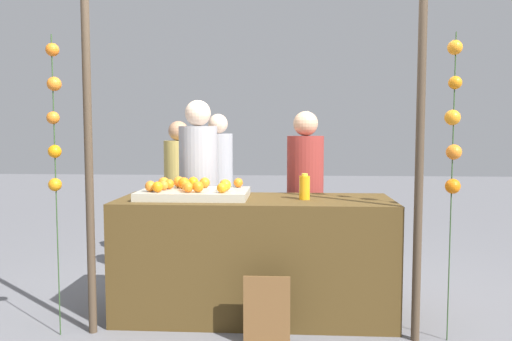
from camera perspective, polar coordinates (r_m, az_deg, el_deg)
The scene contains 28 objects.
ground_plane at distance 4.13m, azimuth -0.13°, elevation -15.58°, with size 24.00×24.00×0.00m, color slate.
stall_counter at distance 3.99m, azimuth -0.13°, elevation -9.51°, with size 2.06×0.75×0.90m, color #4C3819.
orange_tray at distance 3.97m, azimuth -6.81°, elevation -2.57°, with size 0.82×0.54×0.06m, color #B2AD99.
orange_0 at distance 3.87m, azimuth -3.42°, elevation -1.62°, with size 0.09×0.09×0.09m, color orange.
orange_1 at distance 4.16m, azimuth -8.50°, elevation -1.25°, with size 0.09×0.09×0.09m, color orange.
orange_2 at distance 3.98m, azimuth -10.16°, elevation -1.64°, with size 0.07×0.07×0.07m, color orange.
orange_3 at distance 4.05m, azimuth -9.56°, elevation -1.49°, with size 0.08×0.08×0.08m, color orange.
orange_4 at distance 4.04m, azimuth -7.96°, elevation -1.39°, with size 0.09×0.09×0.09m, color orange.
orange_5 at distance 4.14m, azimuth -6.94°, elevation -1.28°, with size 0.08×0.08×0.08m, color orange.
orange_6 at distance 4.11m, azimuth -1.97°, elevation -1.35°, with size 0.07×0.07×0.07m, color orange.
orange_7 at distance 4.11m, azimuth -10.13°, elevation -1.34°, with size 0.09×0.09×0.09m, color orange.
orange_8 at distance 4.10m, azimuth -5.68°, elevation -1.33°, with size 0.08×0.08×0.08m, color orange.
orange_9 at distance 3.76m, azimuth -3.78°, elevation -1.93°, with size 0.07×0.07×0.07m, color orange.
orange_10 at distance 3.81m, azimuth -7.50°, elevation -1.87°, with size 0.07×0.07×0.07m, color orange.
orange_11 at distance 3.90m, azimuth -11.56°, elevation -1.71°, with size 0.08×0.08×0.08m, color orange.
orange_12 at distance 3.86m, azimuth -10.80°, elevation -1.79°, with size 0.08×0.08×0.08m, color orange.
orange_13 at distance 3.91m, azimuth -7.68°, elevation -1.70°, with size 0.07×0.07×0.07m, color orange.
orange_14 at distance 3.81m, azimuth -6.41°, elevation -1.80°, with size 0.08×0.08×0.08m, color orange.
juice_bottle at distance 3.86m, azimuth 5.37°, elevation -1.86°, with size 0.08×0.08×0.19m.
chalkboard_sign at distance 3.52m, azimuth 1.20°, elevation -15.29°, with size 0.31×0.03×0.48m.
vendor_left at distance 4.59m, azimuth -6.34°, elevation -3.50°, with size 0.34×0.34×1.67m.
vendor_right at distance 4.52m, azimuth 5.42°, elevation -4.20°, with size 0.32×0.32×1.58m.
crowd_person_0 at distance 5.71m, azimuth -4.17°, elevation -2.31°, with size 0.32×0.32×1.59m.
crowd_person_1 at distance 5.46m, azimuth -8.48°, elevation -3.06°, with size 0.30×0.30×1.51m.
canopy_post_left at distance 3.72m, azimuth -17.94°, elevation 0.19°, with size 0.06×0.06×2.31m, color #473828.
canopy_post_right at distance 3.57m, azimuth 17.55°, elevation 0.03°, with size 0.06×0.06×2.31m, color #473828.
garland_strand_left at distance 3.74m, azimuth -21.38°, elevation 5.30°, with size 0.10×0.10×2.05m.
garland_strand_right at distance 3.63m, azimuth 20.96°, elevation 4.86°, with size 0.11×0.12×2.05m.
Camera 1 is at (0.25, -3.87, 1.42)m, focal length 36.28 mm.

